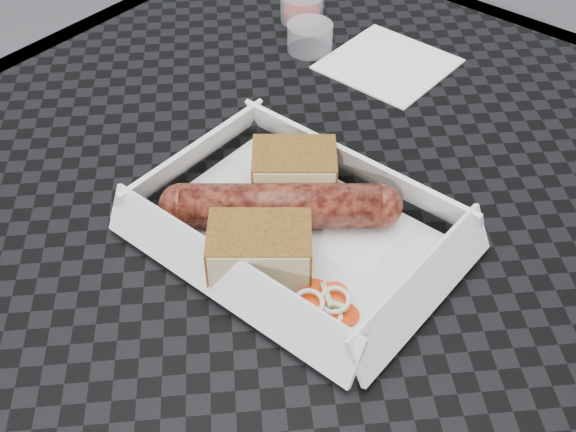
# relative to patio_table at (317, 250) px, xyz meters

# --- Properties ---
(patio_table) EXTENTS (0.80, 0.80, 0.74)m
(patio_table) POSITION_rel_patio_table_xyz_m (0.00, 0.00, 0.00)
(patio_table) COLOR black
(patio_table) RESTS_ON ground
(food_tray) EXTENTS (0.22, 0.15, 0.00)m
(food_tray) POSITION_rel_patio_table_xyz_m (0.02, -0.06, 0.08)
(food_tray) COLOR white
(food_tray) RESTS_ON patio_table
(bratwurst) EXTENTS (0.16, 0.14, 0.04)m
(bratwurst) POSITION_rel_patio_table_xyz_m (0.00, -0.06, 0.10)
(bratwurst) COLOR maroon
(bratwurst) RESTS_ON food_tray
(bread_near) EXTENTS (0.09, 0.08, 0.04)m
(bread_near) POSITION_rel_patio_table_xyz_m (-0.01, -0.02, 0.10)
(bread_near) COLOR brown
(bread_near) RESTS_ON food_tray
(bread_far) EXTENTS (0.09, 0.09, 0.04)m
(bread_far) POSITION_rel_patio_table_xyz_m (0.02, -0.10, 0.10)
(bread_far) COLOR brown
(bread_far) RESTS_ON food_tray
(veg_garnish) EXTENTS (0.03, 0.03, 0.00)m
(veg_garnish) POSITION_rel_patio_table_xyz_m (0.09, -0.11, 0.08)
(veg_garnish) COLOR red
(veg_garnish) RESTS_ON food_tray
(napkin) EXTENTS (0.12, 0.12, 0.00)m
(napkin) POSITION_rel_patio_table_xyz_m (-0.07, 0.21, 0.08)
(napkin) COLOR white
(napkin) RESTS_ON patio_table
(condiment_cup_sauce) EXTENTS (0.05, 0.05, 0.03)m
(condiment_cup_sauce) POSITION_rel_patio_table_xyz_m (-0.20, 0.22, 0.09)
(condiment_cup_sauce) COLOR maroon
(condiment_cup_sauce) RESTS_ON patio_table
(condiment_cup_empty) EXTENTS (0.05, 0.05, 0.03)m
(condiment_cup_empty) POSITION_rel_patio_table_xyz_m (-0.15, 0.18, 0.09)
(condiment_cup_empty) COLOR silver
(condiment_cup_empty) RESTS_ON patio_table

